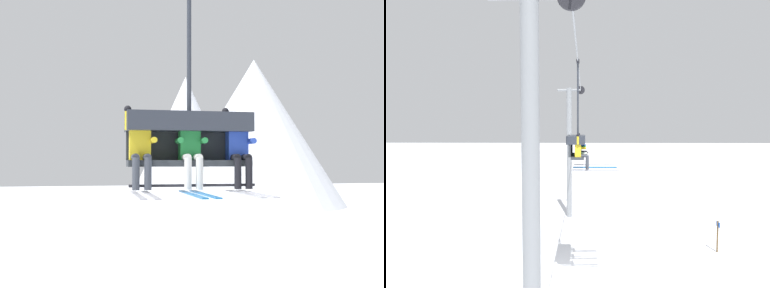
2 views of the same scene
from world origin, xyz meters
TOP-DOWN VIEW (x-y plane):
  - mountain_peak_central at (8.35, 48.57)m, footprint 13.98×13.98m
  - mountain_peak_east at (16.98, 48.45)m, footprint 21.84×21.84m
  - chairlift_chair at (-1.11, -0.73)m, footprint 1.97×0.74m
  - skier_yellow at (-1.88, -0.94)m, footprint 0.48×1.70m
  - skier_green at (-1.11, -0.95)m, footprint 0.46×1.70m
  - skier_blue at (-0.33, -0.94)m, footprint 0.48×1.70m

SIDE VIEW (x-z plane):
  - skier_green at x=-1.11m, z-range 4.78..6.01m
  - skier_yellow at x=-1.88m, z-range 4.75..6.09m
  - skier_blue at x=-0.33m, z-range 4.75..6.09m
  - chairlift_chair at x=-1.11m, z-range 3.72..7.76m
  - mountain_peak_central at x=8.35m, z-range 0.00..15.55m
  - mountain_peak_east at x=16.98m, z-range 0.00..17.98m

